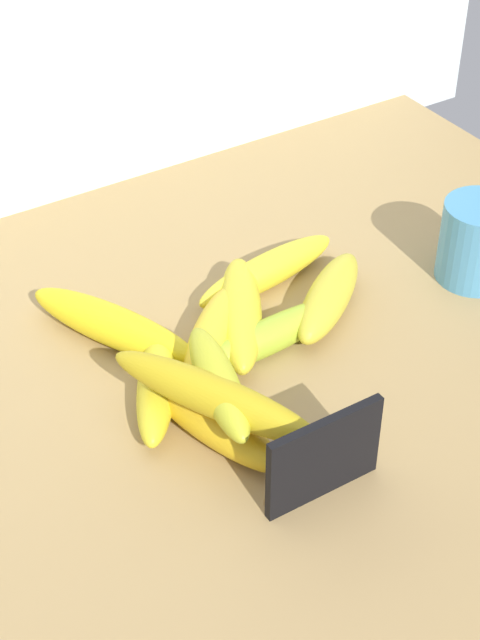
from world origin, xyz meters
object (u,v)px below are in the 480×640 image
(banana_4, at_px, (213,423))
(banana_8, at_px, (218,382))
(banana_5, at_px, (269,336))
(banana_2, at_px, (215,332))
(chalkboard_sign, at_px, (323,460))
(banana_3, at_px, (240,313))
(banana_6, at_px, (267,271))
(banana_9, at_px, (214,396))
(banana_1, at_px, (329,297))
(banana_0, at_px, (157,385))
(banana_7, at_px, (114,326))

(banana_4, height_order, banana_8, banana_8)
(banana_5, bearing_deg, banana_2, 145.52)
(chalkboard_sign, height_order, banana_3, chalkboard_sign)
(banana_6, xyz_separation_m, banana_8, (-0.16, -0.16, 0.04))
(banana_8, height_order, banana_9, banana_9)
(banana_9, bearing_deg, banana_6, 45.73)
(chalkboard_sign, xyz_separation_m, banana_4, (-0.05, 0.10, -0.02))
(banana_5, bearing_deg, banana_4, -145.17)
(banana_1, bearing_deg, banana_5, -168.51)
(banana_0, xyz_separation_m, banana_3, (0.12, 0.05, 0.00))
(banana_3, bearing_deg, banana_6, 37.66)
(banana_5, xyz_separation_m, banana_9, (-0.11, -0.08, 0.04))
(banana_5, bearing_deg, banana_7, 143.37)
(banana_7, xyz_separation_m, banana_8, (0.02, -0.16, 0.04))
(banana_2, height_order, banana_7, same)
(chalkboard_sign, bearing_deg, banana_0, 110.13)
(banana_6, xyz_separation_m, banana_7, (-0.18, -0.00, 0.00))
(banana_1, distance_m, banana_2, 0.13)
(banana_1, distance_m, banana_5, 0.09)
(banana_1, distance_m, banana_6, 0.08)
(banana_0, xyz_separation_m, banana_6, (0.18, 0.10, 0.00))
(banana_9, bearing_deg, banana_1, 26.79)
(banana_0, height_order, banana_6, banana_6)
(banana_0, distance_m, banana_4, 0.07)
(chalkboard_sign, height_order, banana_8, chalkboard_sign)
(banana_3, xyz_separation_m, banana_5, (0.01, -0.04, -0.00))
(banana_2, bearing_deg, chalkboard_sign, -95.54)
(banana_0, height_order, banana_3, banana_3)
(banana_7, bearing_deg, banana_5, -36.63)
(banana_7, xyz_separation_m, banana_9, (0.01, -0.17, 0.04))
(banana_0, relative_size, banana_4, 0.95)
(chalkboard_sign, distance_m, banana_4, 0.11)
(banana_1, xyz_separation_m, banana_7, (-0.21, 0.07, -0.00))
(banana_5, bearing_deg, banana_6, 57.72)
(banana_7, bearing_deg, banana_9, -86.11)
(banana_0, height_order, banana_4, banana_4)
(banana_2, relative_size, banana_4, 0.92)
(banana_7, relative_size, banana_8, 1.34)
(banana_6, height_order, banana_9, banana_9)
(banana_7, relative_size, banana_9, 0.98)
(banana_0, relative_size, banana_8, 1.04)
(banana_1, bearing_deg, banana_6, 109.47)
(banana_1, height_order, banana_6, banana_1)
(banana_4, distance_m, banana_5, 0.13)
(banana_2, bearing_deg, banana_8, -119.15)
(banana_2, bearing_deg, banana_0, -157.50)
(banana_1, relative_size, banana_5, 0.79)
(banana_2, bearing_deg, banana_9, -121.20)
(banana_6, bearing_deg, banana_5, -122.28)
(banana_0, height_order, banana_9, banana_9)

